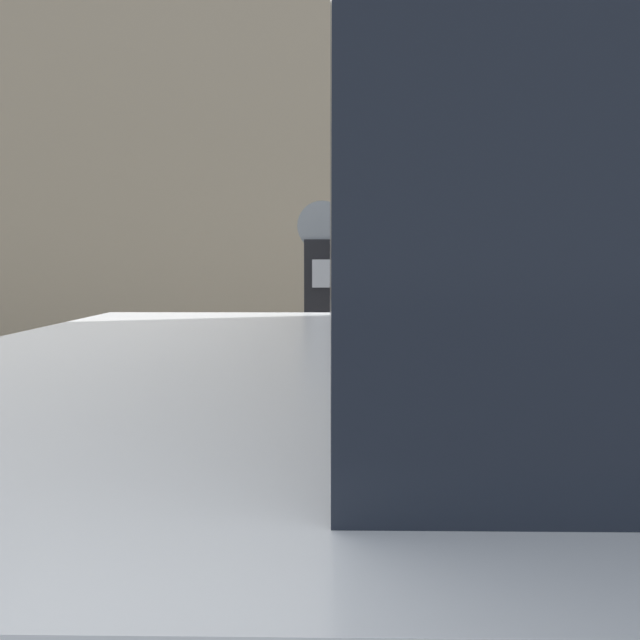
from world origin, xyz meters
TOP-DOWN VIEW (x-y plane):
  - sidewalk at (0.00, 2.20)m, footprint 24.00×2.80m
  - building_facade at (0.00, 4.64)m, footprint 24.00×0.30m
  - parking_meter at (0.23, 1.23)m, footprint 0.23×0.15m

SIDE VIEW (x-z plane):
  - sidewalk at x=0.00m, z-range 0.00..0.14m
  - parking_meter at x=0.23m, z-range 0.42..1.88m
  - building_facade at x=0.00m, z-range 0.00..6.32m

